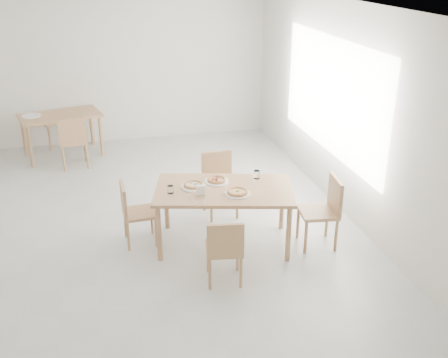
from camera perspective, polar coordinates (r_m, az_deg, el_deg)
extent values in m
plane|color=#BABAB5|center=(7.13, -10.81, -4.91)|extent=(7.00, 7.00, 0.00)
plane|color=white|center=(6.32, -12.81, 18.05)|extent=(7.00, 7.00, 0.00)
plane|color=silver|center=(9.98, -12.82, 11.73)|extent=(6.00, 0.00, 6.00)
plane|color=silver|center=(3.41, -8.50, -11.55)|extent=(6.00, 0.00, 6.00)
plane|color=silver|center=(7.31, 12.60, 7.55)|extent=(0.00, 7.00, 7.00)
cube|color=white|center=(7.54, 11.54, 8.90)|extent=(1.60, 0.02, 3.20)
cube|color=tan|center=(6.24, 0.00, -1.21)|extent=(1.81, 1.30, 0.04)
cylinder|color=tan|center=(6.12, -7.08, -5.91)|extent=(0.06, 0.06, 0.71)
cylinder|color=tan|center=(6.11, 7.03, -5.97)|extent=(0.06, 0.06, 0.71)
cylinder|color=tan|center=(6.81, -6.28, -2.67)|extent=(0.06, 0.06, 0.71)
cylinder|color=tan|center=(6.80, 6.34, -2.71)|extent=(0.06, 0.06, 0.71)
cube|color=tan|center=(5.70, 0.00, -7.56)|extent=(0.44, 0.44, 0.04)
cube|color=tan|center=(5.45, 0.17, -6.68)|extent=(0.39, 0.10, 0.37)
cylinder|color=tan|center=(5.97, 1.47, -8.38)|extent=(0.03, 0.03, 0.38)
cylinder|color=tan|center=(5.94, -1.76, -8.53)|extent=(0.03, 0.03, 0.38)
cylinder|color=tan|center=(5.69, 1.85, -10.14)|extent=(0.03, 0.03, 0.38)
cylinder|color=tan|center=(5.66, -1.55, -10.31)|extent=(0.03, 0.03, 0.38)
cube|color=tan|center=(7.08, -0.37, -0.73)|extent=(0.44, 0.44, 0.04)
cube|color=tan|center=(7.17, -0.81, 1.49)|extent=(0.42, 0.06, 0.40)
cylinder|color=tan|center=(6.98, -1.38, -3.19)|extent=(0.04, 0.04, 0.41)
cylinder|color=tan|center=(7.07, 1.46, -2.80)|extent=(0.04, 0.04, 0.41)
cylinder|color=tan|center=(7.29, -2.14, -1.96)|extent=(0.04, 0.04, 0.41)
cylinder|color=tan|center=(7.38, 0.58, -1.61)|extent=(0.04, 0.04, 0.41)
cube|color=tan|center=(6.50, -9.19, -3.67)|extent=(0.41, 0.41, 0.04)
cube|color=tan|center=(6.40, -10.89, -2.21)|extent=(0.05, 0.40, 0.38)
cylinder|color=tan|center=(6.47, -7.39, -5.82)|extent=(0.03, 0.03, 0.38)
cylinder|color=tan|center=(6.77, -7.85, -4.46)|extent=(0.03, 0.03, 0.38)
cylinder|color=tan|center=(6.44, -10.37, -6.18)|extent=(0.03, 0.03, 0.38)
cylinder|color=tan|center=(6.74, -10.70, -4.80)|extent=(0.03, 0.03, 0.38)
cube|color=tan|center=(6.45, 10.19, -3.56)|extent=(0.49, 0.49, 0.04)
cube|color=tan|center=(6.41, 12.02, -1.63)|extent=(0.09, 0.44, 0.42)
cylinder|color=tan|center=(6.67, 8.05, -4.73)|extent=(0.04, 0.04, 0.43)
cylinder|color=tan|center=(6.35, 8.88, -6.31)|extent=(0.04, 0.04, 0.43)
cylinder|color=tan|center=(6.77, 11.12, -4.51)|extent=(0.04, 0.04, 0.43)
cylinder|color=tan|center=(6.46, 12.10, -6.05)|extent=(0.04, 0.04, 0.43)
cylinder|color=white|center=(6.09, 1.48, -1.60)|extent=(0.30, 0.30, 0.02)
cylinder|color=white|center=(6.27, -3.34, -0.84)|extent=(0.30, 0.30, 0.02)
cylinder|color=white|center=(6.41, -0.80, -0.27)|extent=(0.30, 0.30, 0.02)
cylinder|color=tan|center=(6.08, 1.48, -1.47)|extent=(0.32, 0.32, 0.01)
torus|color=tan|center=(6.08, 1.48, -1.39)|extent=(0.33, 0.33, 0.03)
cylinder|color=#D05824|center=(6.08, 1.48, -1.40)|extent=(0.24, 0.24, 0.01)
ellipsoid|color=#135613|center=(6.07, 1.48, -1.34)|extent=(0.04, 0.02, 0.01)
cylinder|color=tan|center=(6.27, -3.34, -0.71)|extent=(0.28, 0.28, 0.01)
torus|color=tan|center=(6.26, -3.34, -0.63)|extent=(0.28, 0.28, 0.03)
cylinder|color=beige|center=(6.26, -3.34, -0.64)|extent=(0.21, 0.21, 0.01)
cylinder|color=tan|center=(6.40, -0.80, -0.15)|extent=(0.30, 0.30, 0.01)
torus|color=tan|center=(6.40, -0.80, -0.07)|extent=(0.30, 0.30, 0.03)
cylinder|color=#D05824|center=(6.40, -0.80, -0.07)|extent=(0.22, 0.22, 0.01)
cylinder|color=white|center=(6.51, 3.57, 0.49)|extent=(0.08, 0.08, 0.10)
cylinder|color=white|center=(6.13, -5.85, -1.15)|extent=(0.07, 0.07, 0.09)
cube|color=silver|center=(6.06, -2.55, -1.74)|extent=(0.12, 0.07, 0.01)
cube|color=white|center=(6.04, -2.56, -1.20)|extent=(0.10, 0.05, 0.11)
cube|color=silver|center=(5.96, -3.54, -2.30)|extent=(0.02, 0.17, 0.01)
cube|color=silver|center=(5.95, -2.14, -2.31)|extent=(0.09, 0.16, 0.01)
cube|color=tan|center=(9.58, -17.43, 6.61)|extent=(1.49, 1.08, 0.04)
cylinder|color=tan|center=(9.31, -20.34, 3.29)|extent=(0.06, 0.06, 0.71)
cylinder|color=tan|center=(9.52, -13.24, 4.59)|extent=(0.06, 0.06, 0.71)
cylinder|color=tan|center=(9.90, -20.94, 4.37)|extent=(0.06, 0.06, 0.71)
cylinder|color=tan|center=(10.10, -14.23, 5.58)|extent=(0.06, 0.06, 0.71)
cube|color=tan|center=(9.08, -16.08, 3.99)|extent=(0.47, 0.47, 0.04)
cube|color=tan|center=(8.83, -16.17, 4.99)|extent=(0.44, 0.08, 0.42)
cylinder|color=tan|center=(9.34, -14.86, 3.15)|extent=(0.04, 0.04, 0.43)
cylinder|color=tan|center=(9.34, -17.14, 2.86)|extent=(0.04, 0.04, 0.43)
cylinder|color=tan|center=(8.99, -14.65, 2.36)|extent=(0.04, 0.04, 0.43)
cylinder|color=tan|center=(8.98, -17.03, 2.06)|extent=(0.04, 0.04, 0.43)
cube|color=tan|center=(10.23, -18.20, 6.02)|extent=(0.63, 0.63, 0.04)
cube|color=tan|center=(10.34, -18.94, 7.51)|extent=(0.41, 0.28, 0.44)
cylinder|color=tan|center=(10.05, -18.44, 4.20)|extent=(0.04, 0.04, 0.45)
cylinder|color=tan|center=(10.22, -16.53, 4.77)|extent=(0.04, 0.04, 0.45)
cylinder|color=tan|center=(10.38, -19.51, 4.67)|extent=(0.04, 0.04, 0.45)
cylinder|color=tan|center=(10.55, -17.64, 5.21)|extent=(0.04, 0.04, 0.45)
cylinder|color=white|center=(9.62, -20.25, 6.47)|extent=(0.32, 0.32, 0.02)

